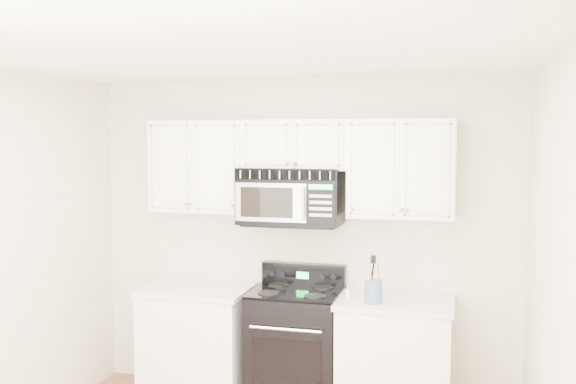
% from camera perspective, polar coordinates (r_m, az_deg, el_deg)
% --- Properties ---
extents(room, '(3.51, 3.51, 2.61)m').
position_cam_1_polar(room, '(3.65, -5.27, -8.25)').
color(room, brown).
rests_on(room, ground).
extents(base_cabinet_left, '(0.86, 0.65, 0.92)m').
position_cam_1_polar(base_cabinet_left, '(5.46, -7.99, -13.39)').
color(base_cabinet_left, white).
rests_on(base_cabinet_left, ground).
extents(base_cabinet_right, '(0.86, 0.65, 0.92)m').
position_cam_1_polar(base_cabinet_right, '(5.09, 9.46, -14.78)').
color(base_cabinet_right, white).
rests_on(base_cabinet_right, ground).
extents(range, '(0.70, 0.64, 1.10)m').
position_cam_1_polar(range, '(5.21, 0.74, -13.58)').
color(range, black).
rests_on(range, ground).
extents(upper_cabinets, '(2.44, 0.37, 0.75)m').
position_cam_1_polar(upper_cabinets, '(5.08, 0.82, 2.62)').
color(upper_cabinets, white).
rests_on(upper_cabinets, ground).
extents(microwave, '(0.81, 0.45, 0.45)m').
position_cam_1_polar(microwave, '(5.07, 0.26, -0.34)').
color(microwave, black).
rests_on(microwave, ground).
extents(utensil_crock, '(0.13, 0.13, 0.35)m').
position_cam_1_polar(utensil_crock, '(4.80, 7.61, -8.73)').
color(utensil_crock, slate).
rests_on(utensil_crock, base_cabinet_right).
extents(shaker_salt, '(0.04, 0.04, 0.09)m').
position_cam_1_polar(shaker_salt, '(4.92, 5.36, -8.86)').
color(shaker_salt, white).
rests_on(shaker_salt, base_cabinet_right).
extents(shaker_pepper, '(0.04, 0.04, 0.10)m').
position_cam_1_polar(shaker_pepper, '(4.87, 7.50, -8.93)').
color(shaker_pepper, white).
rests_on(shaker_pepper, base_cabinet_right).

